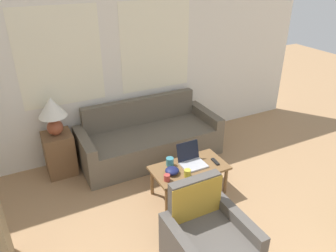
% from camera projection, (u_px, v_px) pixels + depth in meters
% --- Properties ---
extents(wall_back, '(6.52, 0.06, 2.60)m').
position_uv_depth(wall_back, '(117.00, 67.00, 4.70)').
color(wall_back, white).
rests_on(wall_back, ground_plane).
extents(couch, '(2.07, 0.84, 0.83)m').
position_uv_depth(couch, '(148.00, 140.00, 4.94)').
color(couch, '#665B4C').
rests_on(couch, ground_plane).
extents(armchair, '(0.73, 0.73, 0.85)m').
position_uv_depth(armchair, '(207.00, 243.00, 3.14)').
color(armchair, '#514C47').
rests_on(armchair, ground_plane).
extents(side_table, '(0.38, 0.38, 0.60)m').
position_uv_depth(side_table, '(60.00, 154.00, 4.51)').
color(side_table, brown).
rests_on(side_table, ground_plane).
extents(table_lamp, '(0.37, 0.37, 0.53)m').
position_uv_depth(table_lamp, '(52.00, 111.00, 4.22)').
color(table_lamp, brown).
rests_on(table_lamp, side_table).
extents(coffee_table, '(0.94, 0.51, 0.41)m').
position_uv_depth(coffee_table, '(189.00, 170.00, 4.06)').
color(coffee_table, brown).
rests_on(coffee_table, ground_plane).
extents(laptop, '(0.30, 0.31, 0.25)m').
position_uv_depth(laptop, '(191.00, 160.00, 4.08)').
color(laptop, '#B7B7BC').
rests_on(laptop, coffee_table).
extents(cup_navy, '(0.07, 0.07, 0.08)m').
position_uv_depth(cup_navy, '(167.00, 178.00, 3.77)').
color(cup_navy, '#B23D38').
rests_on(cup_navy, coffee_table).
extents(cup_yellow, '(0.09, 0.09, 0.10)m').
position_uv_depth(cup_yellow, '(170.00, 162.00, 4.05)').
color(cup_yellow, teal).
rests_on(cup_yellow, coffee_table).
extents(cup_white, '(0.08, 0.08, 0.09)m').
position_uv_depth(cup_white, '(187.00, 173.00, 3.85)').
color(cup_white, gold).
rests_on(cup_white, coffee_table).
extents(snack_bowl, '(0.17, 0.17, 0.08)m').
position_uv_depth(snack_bowl, '(172.00, 171.00, 3.90)').
color(snack_bowl, '#191E4C').
rests_on(snack_bowl, coffee_table).
extents(tv_remote, '(0.05, 0.15, 0.02)m').
position_uv_depth(tv_remote, '(215.00, 162.00, 4.13)').
color(tv_remote, black).
rests_on(tv_remote, coffee_table).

